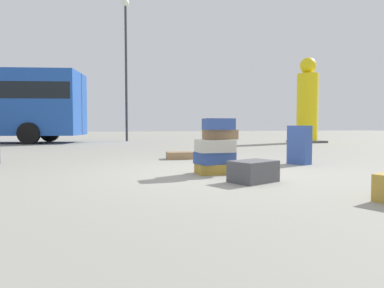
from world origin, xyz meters
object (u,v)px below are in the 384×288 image
suitcase_tower (216,150)px  lamp_post (126,51)px  suitcase_brown_foreground_near (179,155)px  yellow_dummy_statue (307,105)px  suitcase_charcoal_left_side (253,171)px  suitcase_navy_foreground_far (299,145)px

suitcase_tower → lamp_post: lamp_post is taller
suitcase_tower → suitcase_brown_foreground_near: size_ratio=1.52×
suitcase_tower → yellow_dummy_statue: size_ratio=0.23×
suitcase_charcoal_left_side → lamp_post: lamp_post is taller
suitcase_navy_foreground_far → suitcase_charcoal_left_side: suitcase_navy_foreground_far is taller
suitcase_tower → yellow_dummy_statue: (7.52, 8.38, 1.31)m
suitcase_brown_foreground_near → lamp_post: lamp_post is taller
suitcase_navy_foreground_far → lamp_post: size_ratio=0.11×
yellow_dummy_statue → lamp_post: 9.06m
suitcase_tower → suitcase_navy_foreground_far: (2.08, 0.82, -0.00)m
suitcase_tower → lamp_post: 12.89m
suitcase_tower → lamp_post: size_ratio=0.13×
suitcase_navy_foreground_far → lamp_post: lamp_post is taller
suitcase_charcoal_left_side → yellow_dummy_statue: yellow_dummy_statue is taller
suitcase_navy_foreground_far → suitcase_charcoal_left_side: size_ratio=1.27×
yellow_dummy_statue → suitcase_brown_foreground_near: bearing=-142.2°
suitcase_charcoal_left_side → suitcase_brown_foreground_near: bearing=69.7°
suitcase_brown_foreground_near → suitcase_navy_foreground_far: size_ratio=0.75×
yellow_dummy_statue → lamp_post: bearing=153.5°
yellow_dummy_statue → lamp_post: size_ratio=0.55×
suitcase_brown_foreground_near → lamp_post: size_ratio=0.08×
suitcase_navy_foreground_far → suitcase_charcoal_left_side: bearing=-160.6°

